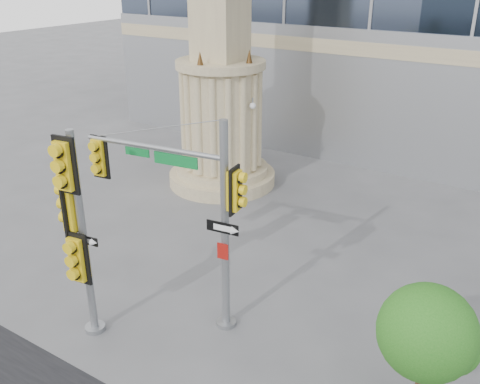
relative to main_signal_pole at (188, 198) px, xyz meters
The scene contains 5 objects.
ground 3.80m from the main_signal_pole, 36.50° to the right, with size 120.00×120.00×0.00m, color #545456.
monument 9.41m from the main_signal_pole, 119.92° to the left, with size 4.40×4.40×16.60m.
main_signal_pole is the anchor object (origin of this frame).
secondary_signal_pole 2.64m from the main_signal_pole, 131.04° to the right, with size 0.95×0.69×5.27m.
street_tree 6.08m from the main_signal_pole, ahead, with size 1.95×1.91×3.04m.
Camera 1 is at (5.97, -8.05, 8.58)m, focal length 40.00 mm.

